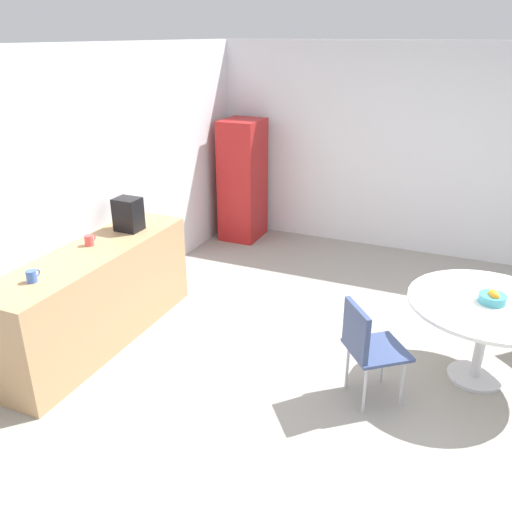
# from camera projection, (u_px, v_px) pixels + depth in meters

# --- Properties ---
(ground_plane) EXTENTS (6.00, 6.00, 0.00)m
(ground_plane) POSITION_uv_depth(u_px,v_px,m) (393.00, 379.00, 4.38)
(ground_plane) COLOR #9E998E
(wall_back) EXTENTS (6.00, 0.10, 2.60)m
(wall_back) POSITION_uv_depth(u_px,v_px,m) (87.00, 190.00, 4.96)
(wall_back) COLOR silver
(wall_back) RESTS_ON ground_plane
(wall_side_right) EXTENTS (0.10, 6.00, 2.60)m
(wall_side_right) POSITION_uv_depth(u_px,v_px,m) (446.00, 154.00, 6.40)
(wall_side_right) COLOR silver
(wall_side_right) RESTS_ON ground_plane
(counter_block) EXTENTS (2.20, 0.60, 0.90)m
(counter_block) POSITION_uv_depth(u_px,v_px,m) (96.00, 296.00, 4.78)
(counter_block) COLOR tan
(counter_block) RESTS_ON ground_plane
(locker_cabinet) EXTENTS (0.60, 0.50, 1.63)m
(locker_cabinet) POSITION_uv_depth(u_px,v_px,m) (243.00, 180.00, 7.14)
(locker_cabinet) COLOR #B21E1E
(locker_cabinet) RESTS_ON ground_plane
(round_table) EXTENTS (1.24, 1.24, 0.72)m
(round_table) POSITION_uv_depth(u_px,v_px,m) (486.00, 314.00, 4.15)
(round_table) COLOR silver
(round_table) RESTS_ON ground_plane
(chair_navy) EXTENTS (0.59, 0.59, 0.83)m
(chair_navy) POSITION_uv_depth(u_px,v_px,m) (366.00, 342.00, 3.94)
(chair_navy) COLOR silver
(chair_navy) RESTS_ON ground_plane
(fruit_bowl) EXTENTS (0.21, 0.21, 0.11)m
(fruit_bowl) POSITION_uv_depth(u_px,v_px,m) (493.00, 298.00, 4.08)
(fruit_bowl) COLOR teal
(fruit_bowl) RESTS_ON round_table
(mug_white) EXTENTS (0.13, 0.08, 0.09)m
(mug_white) POSITION_uv_depth(u_px,v_px,m) (32.00, 276.00, 4.02)
(mug_white) COLOR #3F66BF
(mug_white) RESTS_ON counter_block
(mug_green) EXTENTS (0.13, 0.08, 0.09)m
(mug_green) POSITION_uv_depth(u_px,v_px,m) (139.00, 221.00, 5.21)
(mug_green) COLOR #3F66BF
(mug_green) RESTS_ON counter_block
(mug_red) EXTENTS (0.13, 0.08, 0.09)m
(mug_red) POSITION_uv_depth(u_px,v_px,m) (89.00, 240.00, 4.71)
(mug_red) COLOR #D84C4C
(mug_red) RESTS_ON counter_block
(coffee_maker) EXTENTS (0.20, 0.24, 0.32)m
(coffee_maker) POSITION_uv_depth(u_px,v_px,m) (128.00, 214.00, 5.04)
(coffee_maker) COLOR black
(coffee_maker) RESTS_ON counter_block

